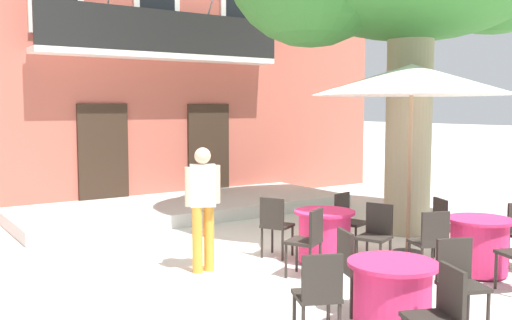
# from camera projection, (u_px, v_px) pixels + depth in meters

# --- Properties ---
(ground_plane) EXTENTS (120.00, 120.00, 0.00)m
(ground_plane) POSITION_uv_depth(u_px,v_px,m) (251.00, 255.00, 8.65)
(ground_plane) COLOR silver
(building_facade) EXTENTS (13.00, 5.09, 7.50)m
(building_facade) POSITION_uv_depth(u_px,v_px,m) (124.00, 47.00, 14.50)
(building_facade) COLOR #BC5B4C
(building_facade) RESTS_ON ground
(entrance_step_platform) EXTENTS (7.00, 2.66, 0.25)m
(entrance_step_platform) POSITION_uv_depth(u_px,v_px,m) (186.00, 207.00, 12.10)
(entrance_step_platform) COLOR silver
(entrance_step_platform) RESTS_ON ground
(cafe_table_near_tree) EXTENTS (0.86, 0.86, 0.76)m
(cafe_table_near_tree) POSITION_uv_depth(u_px,v_px,m) (324.00, 236.00, 8.17)
(cafe_table_near_tree) COLOR #E52D66
(cafe_table_near_tree) RESTS_ON ground
(cafe_chair_near_tree_0) EXTENTS (0.52, 0.52, 0.91)m
(cafe_chair_near_tree_0) POSITION_uv_depth(u_px,v_px,m) (376.00, 232.00, 7.79)
(cafe_chair_near_tree_0) COLOR #2D2823
(cafe_chair_near_tree_0) RESTS_ON ground
(cafe_chair_near_tree_1) EXTENTS (0.49, 0.49, 0.91)m
(cafe_chair_near_tree_1) POSITION_uv_depth(u_px,v_px,m) (348.00, 218.00, 8.77)
(cafe_chair_near_tree_1) COLOR #2D2823
(cafe_chair_near_tree_1) RESTS_ON ground
(cafe_chair_near_tree_2) EXTENTS (0.54, 0.54, 0.91)m
(cafe_chair_near_tree_2) POSITION_uv_depth(u_px,v_px,m) (275.00, 223.00, 8.44)
(cafe_chair_near_tree_2) COLOR #2D2823
(cafe_chair_near_tree_2) RESTS_ON ground
(cafe_chair_near_tree_3) EXTENTS (0.54, 0.54, 0.91)m
(cafe_chair_near_tree_3) POSITION_uv_depth(u_px,v_px,m) (309.00, 238.00, 7.46)
(cafe_chair_near_tree_3) COLOR #2D2823
(cafe_chair_near_tree_3) RESTS_ON ground
(cafe_table_middle) EXTENTS (0.86, 0.86, 0.76)m
(cafe_table_middle) POSITION_uv_depth(u_px,v_px,m) (479.00, 246.00, 7.61)
(cafe_table_middle) COLOR #E52D66
(cafe_table_middle) RESTS_ON ground
(cafe_chair_middle_0) EXTENTS (0.52, 0.52, 0.91)m
(cafe_chair_middle_0) POSITION_uv_depth(u_px,v_px,m) (431.00, 240.00, 7.36)
(cafe_chair_middle_0) COLOR #2D2823
(cafe_chair_middle_0) RESTS_ON ground
(cafe_chair_middle_3) EXTENTS (0.53, 0.53, 0.91)m
(cafe_chair_middle_3) POSITION_uv_depth(u_px,v_px,m) (446.00, 224.00, 8.32)
(cafe_chair_middle_3) COLOR #2D2823
(cafe_chair_middle_3) RESTS_ON ground
(cafe_table_front) EXTENTS (0.86, 0.86, 0.76)m
(cafe_table_front) POSITION_uv_depth(u_px,v_px,m) (392.00, 299.00, 5.48)
(cafe_table_front) COLOR #E52D66
(cafe_table_front) RESTS_ON ground
(cafe_chair_front_0) EXTENTS (0.52, 0.52, 0.91)m
(cafe_chair_front_0) POSITION_uv_depth(u_px,v_px,m) (440.00, 312.00, 4.75)
(cafe_chair_front_0) COLOR #2D2823
(cafe_chair_front_0) RESTS_ON ground
(cafe_chair_front_1) EXTENTS (0.52, 0.52, 0.91)m
(cafe_chair_front_1) POSITION_uv_depth(u_px,v_px,m) (459.00, 278.00, 5.69)
(cafe_chair_front_1) COLOR #2D2823
(cafe_chair_front_1) RESTS_ON ground
(cafe_chair_front_2) EXTENTS (0.52, 0.52, 0.91)m
(cafe_chair_front_2) POSITION_uv_depth(u_px,v_px,m) (354.00, 265.00, 6.18)
(cafe_chair_front_2) COLOR #2D2823
(cafe_chair_front_2) RESTS_ON ground
(cafe_chair_front_3) EXTENTS (0.53, 0.53, 0.91)m
(cafe_chair_front_3) POSITION_uv_depth(u_px,v_px,m) (319.00, 292.00, 5.26)
(cafe_chair_front_3) COLOR #2D2823
(cafe_chair_front_3) RESTS_ON ground
(cafe_umbrella) EXTENTS (2.90, 2.90, 2.85)m
(cafe_umbrella) POSITION_uv_depth(u_px,v_px,m) (412.00, 81.00, 8.31)
(cafe_umbrella) COLOR #997A56
(cafe_umbrella) RESTS_ON ground
(pedestrian_near_entrance) EXTENTS (0.53, 0.35, 1.69)m
(pedestrian_near_entrance) POSITION_uv_depth(u_px,v_px,m) (203.00, 202.00, 7.70)
(pedestrian_near_entrance) COLOR gold
(pedestrian_near_entrance) RESTS_ON ground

